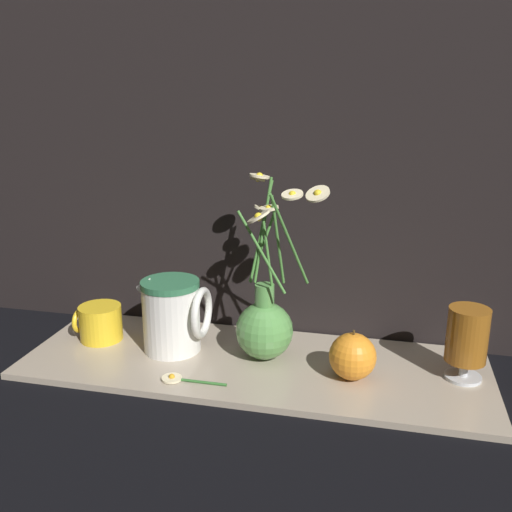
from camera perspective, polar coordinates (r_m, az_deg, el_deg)
The scene contains 9 objects.
ground_plane at distance 1.09m, azimuth -0.25°, elevation -11.00°, with size 6.00×6.00×0.00m, color black.
shelf at distance 1.09m, azimuth -0.25°, elevation -10.72°, with size 0.86×0.30×0.01m.
backdrop_wall at distance 1.13m, azimuth 1.77°, elevation 18.79°, with size 1.36×0.02×1.10m.
vase_with_flowers at distance 1.07m, azimuth 0.90°, elevation -6.71°, with size 0.18×0.17×0.35m.
yellow_mug at distance 1.20m, azimuth -15.36°, elevation -6.44°, with size 0.10×0.09×0.07m.
ceramic_pitcher at distance 1.11m, azimuth -8.31°, elevation -5.62°, with size 0.14×0.11×0.15m.
tea_glass at distance 1.06m, azimuth 20.36°, elevation -7.64°, with size 0.07×0.07×0.13m.
orange_fruit at distance 1.02m, azimuth 9.63°, elevation -9.87°, with size 0.08×0.08×0.09m.
loose_daisy at distance 1.03m, azimuth -7.68°, elevation -12.10°, with size 0.12×0.04×0.01m.
Camera 1 is at (0.22, -0.94, 0.50)m, focal length 40.00 mm.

